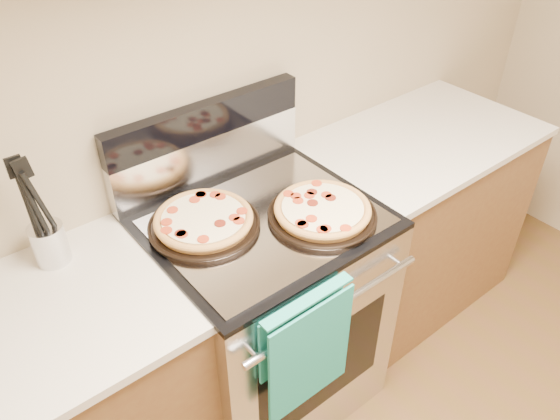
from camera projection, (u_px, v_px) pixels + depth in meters
wall_back at (194, 63)px, 1.78m from camera, size 4.00×0.00×4.00m
range_body at (264, 313)px, 2.11m from camera, size 0.76×0.68×0.90m
oven_window at (322, 370)px, 1.90m from camera, size 0.56×0.01×0.40m
cooktop at (262, 220)px, 1.83m from camera, size 0.76×0.68×0.02m
backsplash_lower at (209, 157)px, 1.96m from camera, size 0.76×0.06×0.18m
backsplash_upper at (206, 119)px, 1.87m from camera, size 0.76×0.06×0.12m
oven_handle at (337, 307)px, 1.66m from camera, size 0.70×0.03×0.03m
dish_towel at (306, 348)px, 1.66m from camera, size 0.32×0.05×0.42m
foil_sheet at (267, 221)px, 1.80m from camera, size 0.70×0.55×0.01m
cabinet_right at (408, 223)px, 2.57m from camera, size 1.00×0.62×0.88m
countertop_right at (424, 139)px, 2.30m from camera, size 1.02×0.64×0.03m
pepperoni_pizza_back at (204, 221)px, 1.76m from camera, size 0.47×0.47×0.05m
pepperoni_pizza_front at (322, 211)px, 1.80m from camera, size 0.47×0.47×0.05m
utensil_crock at (50, 244)px, 1.63m from camera, size 0.11×0.11×0.13m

